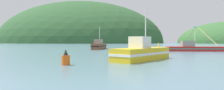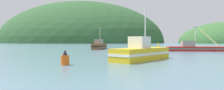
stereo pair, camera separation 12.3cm
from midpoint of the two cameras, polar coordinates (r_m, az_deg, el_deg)
The scene contains 5 objects.
hill_far_right at distance 259.61m, azimuth -9.13°, elevation 0.59°, with size 207.77×166.22×102.16m, color #2D562D.
fishing_boat_brown at distance 51.96m, azimuth -3.73°, elevation -0.18°, with size 3.00×10.48×6.09m.
fishing_boat_red at distance 43.97m, azimuth 22.49°, elevation -0.80°, with size 12.22×19.46×4.98m.
fishing_boat_yellow at distance 21.66m, azimuth 8.41°, elevation -2.16°, with size 5.81×8.81×5.76m.
channel_buoy at distance 17.43m, azimuth -13.19°, elevation -3.83°, with size 0.69×0.69×1.32m.
Camera 1 is at (8.60, -5.90, 2.00)m, focal length 32.22 mm.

